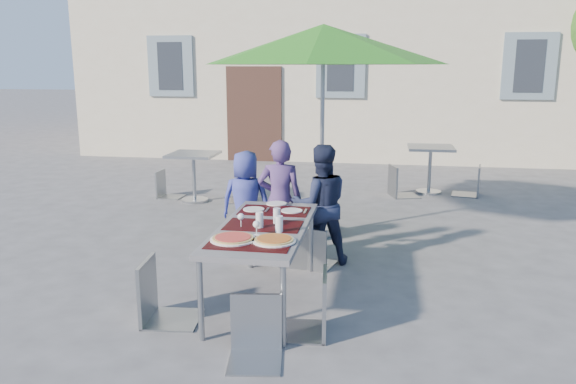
% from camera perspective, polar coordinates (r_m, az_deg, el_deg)
% --- Properties ---
extents(ground, '(90.00, 90.00, 0.00)m').
position_cam_1_polar(ground, '(5.91, -0.64, -9.21)').
color(ground, '#4E4E51').
rests_on(ground, ground).
extents(dining_table, '(0.80, 1.85, 0.76)m').
position_cam_1_polar(dining_table, '(5.26, -2.51, -3.99)').
color(dining_table, '#46464B').
rests_on(dining_table, ground).
extents(pizza_near_left, '(0.39, 0.39, 0.03)m').
position_cam_1_polar(pizza_near_left, '(4.82, -5.62, -4.70)').
color(pizza_near_left, white).
rests_on(pizza_near_left, dining_table).
extents(pizza_near_right, '(0.37, 0.37, 0.03)m').
position_cam_1_polar(pizza_near_right, '(4.76, -1.43, -4.88)').
color(pizza_near_right, white).
rests_on(pizza_near_right, dining_table).
extents(glassware, '(0.44, 0.46, 0.15)m').
position_cam_1_polar(glassware, '(5.13, -2.13, -2.88)').
color(glassware, silver).
rests_on(glassware, dining_table).
extents(place_settings, '(0.66, 0.50, 0.01)m').
position_cam_1_polar(place_settings, '(5.85, -1.40, -1.60)').
color(place_settings, white).
rests_on(place_settings, dining_table).
extents(child_0, '(0.60, 0.39, 1.23)m').
position_cam_1_polar(child_0, '(6.73, -4.29, -0.99)').
color(child_0, '#343C91').
rests_on(child_0, ground).
extents(child_1, '(0.55, 0.39, 1.40)m').
position_cam_1_polar(child_1, '(6.43, -0.82, -0.85)').
color(child_1, '#4D356C').
rests_on(child_1, ground).
extents(child_2, '(0.75, 0.56, 1.36)m').
position_cam_1_polar(child_2, '(6.32, 3.32, -1.28)').
color(child_2, '#1B223D').
rests_on(child_2, ground).
extents(chair_0, '(0.42, 0.43, 0.92)m').
position_cam_1_polar(chair_0, '(6.38, -4.38, -2.53)').
color(chair_0, gray).
rests_on(chair_0, ground).
extents(chair_1, '(0.53, 0.53, 1.06)m').
position_cam_1_polar(chair_1, '(6.24, 0.15, -1.95)').
color(chair_1, gray).
rests_on(chair_1, ground).
extents(chair_2, '(0.49, 0.49, 0.90)m').
position_cam_1_polar(chair_2, '(6.18, 2.54, -3.11)').
color(chair_2, gray).
rests_on(chair_2, ground).
extents(chair_3, '(0.51, 0.51, 1.05)m').
position_cam_1_polar(chair_3, '(5.01, -13.12, -6.10)').
color(chair_3, gray).
rests_on(chair_3, ground).
extents(chair_4, '(0.49, 0.49, 1.02)m').
position_cam_1_polar(chair_4, '(4.66, 2.47, -7.49)').
color(chair_4, gray).
rests_on(chair_4, ground).
extents(chair_5, '(0.46, 0.46, 0.91)m').
position_cam_1_polar(chair_5, '(4.31, -3.39, -10.17)').
color(chair_5, gray).
rests_on(chair_5, ground).
extents(patio_umbrella, '(3.11, 3.11, 2.72)m').
position_cam_1_polar(patio_umbrella, '(7.29, 3.61, 14.63)').
color(patio_umbrella, '#B0B4B9').
rests_on(patio_umbrella, ground).
extents(cafe_table_0, '(0.76, 0.76, 0.81)m').
position_cam_1_polar(cafe_table_0, '(9.36, -9.55, 2.51)').
color(cafe_table_0, '#B0B4B9').
rests_on(cafe_table_0, ground).
extents(bg_chair_l_0, '(0.40, 0.40, 0.88)m').
position_cam_1_polar(bg_chair_l_0, '(9.79, -12.39, 2.40)').
color(bg_chair_l_0, gray).
rests_on(bg_chair_l_0, ground).
extents(bg_chair_r_0, '(0.53, 0.52, 0.97)m').
position_cam_1_polar(bg_chair_r_0, '(9.29, -4.21, 2.52)').
color(bg_chair_r_0, gray).
rests_on(bg_chair_r_0, ground).
extents(cafe_table_1, '(0.78, 0.78, 0.84)m').
position_cam_1_polar(cafe_table_1, '(10.15, 14.25, 3.23)').
color(cafe_table_1, '#B0B4B9').
rests_on(cafe_table_1, ground).
extents(bg_chair_l_1, '(0.57, 0.57, 1.02)m').
position_cam_1_polar(bg_chair_l_1, '(9.78, 11.27, 3.02)').
color(bg_chair_l_1, gray).
rests_on(bg_chair_l_1, ground).
extents(bg_chair_r_1, '(0.52, 0.51, 1.00)m').
position_cam_1_polar(bg_chair_r_1, '(10.18, 18.35, 2.90)').
color(bg_chair_r_1, gray).
rests_on(bg_chair_r_1, ground).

